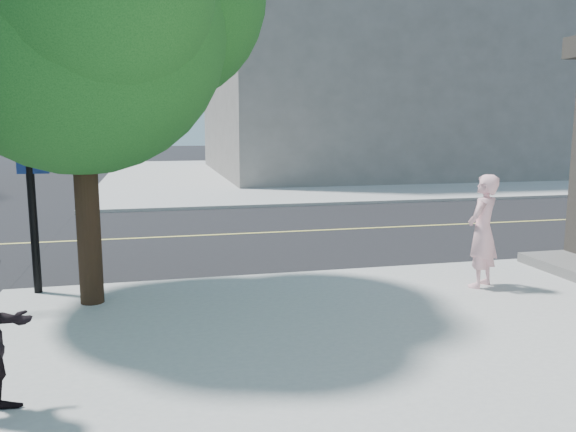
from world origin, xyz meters
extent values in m
plane|color=black|center=(0.00, 0.00, 0.00)|extent=(140.00, 140.00, 0.00)
cube|color=black|center=(0.00, 4.50, 0.01)|extent=(140.00, 9.00, 0.01)
cube|color=#A7A7A4|center=(13.50, 21.50, 0.06)|extent=(29.00, 25.00, 0.12)
cube|color=slate|center=(14.00, 22.00, 7.12)|extent=(18.00, 16.00, 14.00)
imported|color=#F9B5BE|center=(6.70, -1.61, 1.06)|extent=(0.82, 0.76, 1.87)
cylinder|color=black|center=(0.50, -1.05, 1.86)|extent=(0.35, 0.35, 3.49)
sphere|color=#1E5B1E|center=(0.50, -1.05, 4.19)|extent=(4.26, 4.26, 4.26)
cylinder|color=black|center=(-0.40, -0.30, 2.32)|extent=(0.13, 0.13, 4.40)
cube|color=white|center=(-0.35, -0.32, 2.84)|extent=(0.58, 0.04, 0.21)
cube|color=navy|center=(-0.35, -0.32, 2.32)|extent=(0.47, 0.04, 0.58)
imported|color=black|center=(-0.40, -0.30, 3.68)|extent=(0.17, 0.21, 1.05)
camera|label=1|loc=(1.47, -9.85, 2.78)|focal=35.63mm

